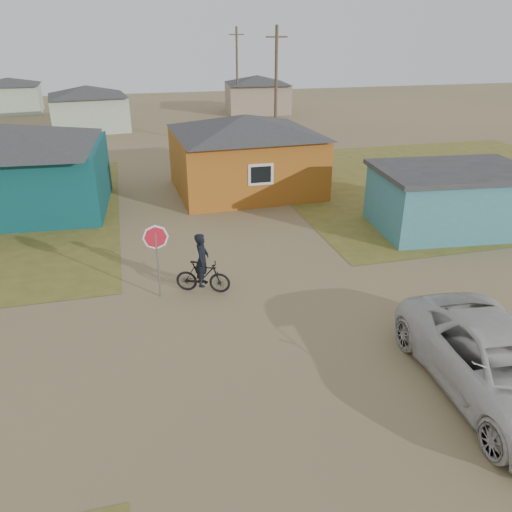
{
  "coord_description": "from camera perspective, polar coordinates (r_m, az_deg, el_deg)",
  "views": [
    {
      "loc": [
        -3.39,
        -10.66,
        7.73
      ],
      "look_at": [
        0.19,
        3.0,
        1.3
      ],
      "focal_mm": 35.0,
      "sensor_mm": 36.0,
      "label": 1
    }
  ],
  "objects": [
    {
      "name": "ground",
      "position": [
        13.6,
        2.48,
        -10.19
      ],
      "size": [
        120.0,
        120.0,
        0.0
      ],
      "primitive_type": "plane",
      "color": "#8B7650"
    },
    {
      "name": "grass_ne",
      "position": [
        30.36,
        21.12,
        8.11
      ],
      "size": [
        20.0,
        18.0,
        0.0
      ],
      "primitive_type": "cube",
      "color": "olive",
      "rests_on": "ground"
    },
    {
      "name": "house_teal",
      "position": [
        25.34,
        -26.23,
        9.05
      ],
      "size": [
        8.93,
        7.08,
        4.0
      ],
      "color": "#0B3C40",
      "rests_on": "ground"
    },
    {
      "name": "house_yellow",
      "position": [
        25.99,
        -1.23,
        11.75
      ],
      "size": [
        7.72,
        6.76,
        3.9
      ],
      "color": "#A65B19",
      "rests_on": "ground"
    },
    {
      "name": "shed_turquoise",
      "position": [
        22.4,
        21.39,
        6.13
      ],
      "size": [
        6.71,
        4.93,
        2.6
      ],
      "color": "teal",
      "rests_on": "ground"
    },
    {
      "name": "house_pale_west",
      "position": [
        45.12,
        -18.57,
        15.8
      ],
      "size": [
        7.04,
        6.15,
        3.6
      ],
      "color": "#AABA9F",
      "rests_on": "ground"
    },
    {
      "name": "house_beige_east",
      "position": [
        52.73,
        0.15,
        18.09
      ],
      "size": [
        6.95,
        6.05,
        3.6
      ],
      "color": "gray",
      "rests_on": "ground"
    },
    {
      "name": "house_pale_north",
      "position": [
        57.96,
        -26.24,
        16.2
      ],
      "size": [
        6.28,
        5.81,
        3.4
      ],
      "color": "#AABA9F",
      "rests_on": "ground"
    },
    {
      "name": "utility_pole_near",
      "position": [
        34.32,
        2.29,
        18.46
      ],
      "size": [
        1.4,
        0.2,
        8.0
      ],
      "color": "brown",
      "rests_on": "ground"
    },
    {
      "name": "utility_pole_far",
      "position": [
        50.0,
        -2.18,
        20.35
      ],
      "size": [
        1.4,
        0.2,
        8.0
      ],
      "color": "brown",
      "rests_on": "ground"
    },
    {
      "name": "stop_sign",
      "position": [
        15.42,
        -11.33,
        1.29
      ],
      "size": [
        0.75,
        0.34,
        2.42
      ],
      "color": "gray",
      "rests_on": "ground"
    },
    {
      "name": "cyclist",
      "position": [
        15.94,
        -6.12,
        -1.73
      ],
      "size": [
        1.83,
        1.13,
        2.0
      ],
      "color": "black",
      "rests_on": "ground"
    },
    {
      "name": "vehicle",
      "position": [
        12.78,
        26.27,
        -11.18
      ],
      "size": [
        3.09,
        6.06,
        1.64
      ],
      "primitive_type": "imported",
      "rotation": [
        0.0,
        0.0,
        -0.06
      ],
      "color": "silver",
      "rests_on": "ground"
    }
  ]
}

